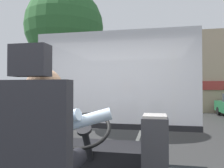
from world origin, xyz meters
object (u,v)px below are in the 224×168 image
(fare_box, at_px, (155,165))
(parked_car_blue, at_px, (215,101))
(parked_car_red, at_px, (201,98))
(bus_driver, at_px, (48,139))
(steering_console, at_px, (97,160))

(fare_box, relative_size, parked_car_blue, 0.20)
(parked_car_red, bearing_deg, fare_box, -101.38)
(bus_driver, height_order, fare_box, bus_driver)
(steering_console, distance_m, fare_box, 0.94)
(fare_box, height_order, parked_car_red, fare_box)
(steering_console, bearing_deg, bus_driver, -90.00)
(fare_box, bearing_deg, bus_driver, -139.13)
(parked_car_blue, bearing_deg, fare_box, -105.17)
(steering_console, height_order, parked_car_blue, steering_console)
(bus_driver, height_order, parked_car_red, bus_driver)
(fare_box, distance_m, parked_car_blue, 16.92)
(fare_box, xyz_separation_m, parked_car_red, (4.47, 22.21, -0.35))
(fare_box, xyz_separation_m, parked_car_blue, (4.43, 16.33, -0.37))
(bus_driver, distance_m, parked_car_blue, 17.69)
(bus_driver, bearing_deg, steering_console, 90.00)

